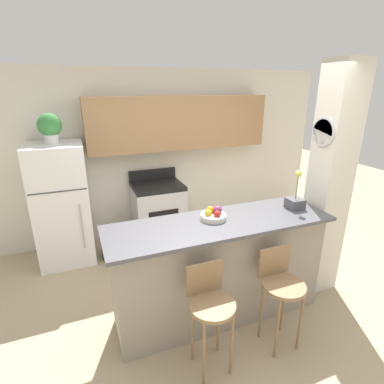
{
  "coord_description": "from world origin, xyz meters",
  "views": [
    {
      "loc": [
        -1.21,
        -2.32,
        2.28
      ],
      "look_at": [
        0.0,
        0.75,
        1.12
      ],
      "focal_mm": 28.0,
      "sensor_mm": 36.0,
      "label": 1
    }
  ],
  "objects_px": {
    "refrigerator": "(62,204)",
    "fruit_bowl": "(213,215)",
    "orchid_vase": "(295,200)",
    "bar_stool_left": "(210,304)",
    "bar_stool_right": "(281,285)",
    "trash_bin": "(112,246)",
    "potted_plant_on_fridge": "(50,127)",
    "stove_range": "(158,212)"
  },
  "relations": [
    {
      "from": "refrigerator",
      "to": "fruit_bowl",
      "type": "distance_m",
      "value": 2.22
    },
    {
      "from": "refrigerator",
      "to": "orchid_vase",
      "type": "height_order",
      "value": "refrigerator"
    },
    {
      "from": "refrigerator",
      "to": "orchid_vase",
      "type": "xyz_separation_m",
      "value": [
        2.34,
        -1.74,
        0.35
      ]
    },
    {
      "from": "fruit_bowl",
      "to": "bar_stool_left",
      "type": "bearing_deg",
      "value": -116.61
    },
    {
      "from": "orchid_vase",
      "to": "bar_stool_right",
      "type": "bearing_deg",
      "value": -134.44
    },
    {
      "from": "orchid_vase",
      "to": "trash_bin",
      "type": "relative_size",
      "value": 1.08
    },
    {
      "from": "potted_plant_on_fridge",
      "to": "orchid_vase",
      "type": "bearing_deg",
      "value": -36.64
    },
    {
      "from": "bar_stool_right",
      "to": "refrigerator",
      "type": "bearing_deg",
      "value": 128.36
    },
    {
      "from": "potted_plant_on_fridge",
      "to": "fruit_bowl",
      "type": "distance_m",
      "value": 2.31
    },
    {
      "from": "orchid_vase",
      "to": "refrigerator",
      "type": "bearing_deg",
      "value": 143.36
    },
    {
      "from": "orchid_vase",
      "to": "trash_bin",
      "type": "distance_m",
      "value": 2.52
    },
    {
      "from": "bar_stool_right",
      "to": "potted_plant_on_fridge",
      "type": "xyz_separation_m",
      "value": [
        -1.81,
        2.29,
        1.2
      ]
    },
    {
      "from": "stove_range",
      "to": "potted_plant_on_fridge",
      "type": "xyz_separation_m",
      "value": [
        -1.33,
        -0.06,
        1.36
      ]
    },
    {
      "from": "refrigerator",
      "to": "fruit_bowl",
      "type": "relative_size",
      "value": 6.52
    },
    {
      "from": "trash_bin",
      "to": "refrigerator",
      "type": "bearing_deg",
      "value": 156.17
    },
    {
      "from": "stove_range",
      "to": "trash_bin",
      "type": "distance_m",
      "value": 0.87
    },
    {
      "from": "bar_stool_right",
      "to": "potted_plant_on_fridge",
      "type": "bearing_deg",
      "value": 128.36
    },
    {
      "from": "bar_stool_left",
      "to": "orchid_vase",
      "type": "relative_size",
      "value": 2.27
    },
    {
      "from": "bar_stool_right",
      "to": "trash_bin",
      "type": "height_order",
      "value": "bar_stool_right"
    },
    {
      "from": "refrigerator",
      "to": "bar_stool_left",
      "type": "bearing_deg",
      "value": -63.92
    },
    {
      "from": "bar_stool_left",
      "to": "orchid_vase",
      "type": "height_order",
      "value": "orchid_vase"
    },
    {
      "from": "stove_range",
      "to": "bar_stool_right",
      "type": "xyz_separation_m",
      "value": [
        0.48,
        -2.35,
        0.16
      ]
    },
    {
      "from": "bar_stool_left",
      "to": "potted_plant_on_fridge",
      "type": "xyz_separation_m",
      "value": [
        -1.12,
        2.29,
        1.2
      ]
    },
    {
      "from": "fruit_bowl",
      "to": "stove_range",
      "type": "bearing_deg",
      "value": 93.1
    },
    {
      "from": "bar_stool_left",
      "to": "trash_bin",
      "type": "height_order",
      "value": "bar_stool_left"
    },
    {
      "from": "bar_stool_left",
      "to": "potted_plant_on_fridge",
      "type": "bearing_deg",
      "value": 116.08
    },
    {
      "from": "orchid_vase",
      "to": "trash_bin",
      "type": "height_order",
      "value": "orchid_vase"
    },
    {
      "from": "orchid_vase",
      "to": "fruit_bowl",
      "type": "bearing_deg",
      "value": 175.83
    },
    {
      "from": "bar_stool_right",
      "to": "trash_bin",
      "type": "xyz_separation_m",
      "value": [
        -1.25,
        2.04,
        -0.43
      ]
    },
    {
      "from": "refrigerator",
      "to": "stove_range",
      "type": "xyz_separation_m",
      "value": [
        1.33,
        0.06,
        -0.35
      ]
    },
    {
      "from": "bar_stool_left",
      "to": "bar_stool_right",
      "type": "distance_m",
      "value": 0.69
    },
    {
      "from": "refrigerator",
      "to": "potted_plant_on_fridge",
      "type": "xyz_separation_m",
      "value": [
        -0.0,
        0.0,
        1.02
      ]
    },
    {
      "from": "bar_stool_right",
      "to": "potted_plant_on_fridge",
      "type": "relative_size",
      "value": 2.52
    },
    {
      "from": "orchid_vase",
      "to": "fruit_bowl",
      "type": "xyz_separation_m",
      "value": [
        -0.92,
        0.07,
        -0.05
      ]
    },
    {
      "from": "bar_stool_left",
      "to": "potted_plant_on_fridge",
      "type": "relative_size",
      "value": 2.52
    },
    {
      "from": "refrigerator",
      "to": "trash_bin",
      "type": "height_order",
      "value": "refrigerator"
    },
    {
      "from": "refrigerator",
      "to": "trash_bin",
      "type": "xyz_separation_m",
      "value": [
        0.56,
        -0.25,
        -0.62
      ]
    },
    {
      "from": "potted_plant_on_fridge",
      "to": "orchid_vase",
      "type": "height_order",
      "value": "potted_plant_on_fridge"
    },
    {
      "from": "orchid_vase",
      "to": "fruit_bowl",
      "type": "relative_size",
      "value": 1.66
    },
    {
      "from": "bar_stool_left",
      "to": "fruit_bowl",
      "type": "xyz_separation_m",
      "value": [
        0.31,
        0.61,
        0.49
      ]
    },
    {
      "from": "potted_plant_on_fridge",
      "to": "fruit_bowl",
      "type": "xyz_separation_m",
      "value": [
        1.43,
        -1.68,
        -0.71
      ]
    },
    {
      "from": "stove_range",
      "to": "fruit_bowl",
      "type": "xyz_separation_m",
      "value": [
        0.09,
        -1.74,
        0.65
      ]
    }
  ]
}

